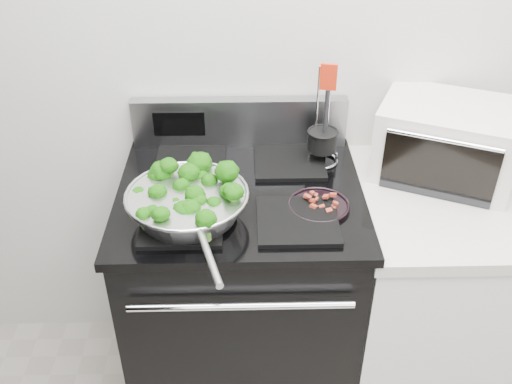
{
  "coord_description": "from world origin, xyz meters",
  "views": [
    {
      "loc": [
        -0.28,
        -0.11,
        1.97
      ],
      "look_at": [
        -0.25,
        1.36,
        0.98
      ],
      "focal_mm": 40.0,
      "sensor_mm": 36.0,
      "label": 1
    }
  ],
  "objects_px": {
    "bacon_plate": "(319,203)",
    "toaster_oven": "(447,140)",
    "skillet": "(188,203)",
    "utensil_holder": "(322,145)",
    "gas_range": "(242,295)"
  },
  "relations": [
    {
      "from": "bacon_plate",
      "to": "toaster_oven",
      "type": "xyz_separation_m",
      "value": [
        0.45,
        0.24,
        0.08
      ]
    },
    {
      "from": "skillet",
      "to": "utensil_holder",
      "type": "relative_size",
      "value": 1.57
    },
    {
      "from": "gas_range",
      "to": "skillet",
      "type": "height_order",
      "value": "gas_range"
    },
    {
      "from": "gas_range",
      "to": "utensil_holder",
      "type": "xyz_separation_m",
      "value": [
        0.28,
        0.17,
        0.53
      ]
    },
    {
      "from": "utensil_holder",
      "to": "bacon_plate",
      "type": "bearing_deg",
      "value": -85.62
    },
    {
      "from": "gas_range",
      "to": "bacon_plate",
      "type": "xyz_separation_m",
      "value": [
        0.24,
        -0.1,
        0.48
      ]
    },
    {
      "from": "gas_range",
      "to": "toaster_oven",
      "type": "relative_size",
      "value": 2.11
    },
    {
      "from": "bacon_plate",
      "to": "utensil_holder",
      "type": "xyz_separation_m",
      "value": [
        0.04,
        0.27,
        0.05
      ]
    },
    {
      "from": "bacon_plate",
      "to": "utensil_holder",
      "type": "height_order",
      "value": "utensil_holder"
    },
    {
      "from": "gas_range",
      "to": "toaster_oven",
      "type": "xyz_separation_m",
      "value": [
        0.69,
        0.14,
        0.56
      ]
    },
    {
      "from": "skillet",
      "to": "bacon_plate",
      "type": "xyz_separation_m",
      "value": [
        0.4,
        0.05,
        -0.04
      ]
    },
    {
      "from": "gas_range",
      "to": "bacon_plate",
      "type": "distance_m",
      "value": 0.55
    },
    {
      "from": "gas_range",
      "to": "bacon_plate",
      "type": "height_order",
      "value": "gas_range"
    },
    {
      "from": "gas_range",
      "to": "utensil_holder",
      "type": "relative_size",
      "value": 3.11
    },
    {
      "from": "gas_range",
      "to": "bacon_plate",
      "type": "bearing_deg",
      "value": -22.14
    }
  ]
}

